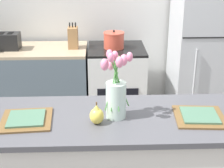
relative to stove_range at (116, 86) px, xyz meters
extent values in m
cube|color=#4C4C51|center=(-0.10, -1.60, 0.43)|extent=(1.80, 0.66, 0.03)
cube|color=slate|center=(-1.16, 0.00, -0.01)|extent=(1.68, 0.60, 0.85)
cube|color=tan|center=(-1.16, 0.00, 0.43)|extent=(1.68, 0.60, 0.03)
cube|color=silver|center=(0.00, 0.00, -0.01)|extent=(0.60, 0.60, 0.86)
cube|color=black|center=(0.00, 0.00, 0.43)|extent=(0.60, 0.60, 0.02)
cube|color=black|center=(0.00, -0.30, -0.04)|extent=(0.42, 0.01, 0.28)
cube|color=#B7BABC|center=(0.95, 0.00, 0.42)|extent=(0.68, 0.64, 1.72)
cube|color=black|center=(0.95, -0.32, 0.62)|extent=(0.67, 0.01, 0.01)
cylinder|color=#B2B5B7|center=(0.76, -0.34, 0.14)|extent=(0.02, 0.02, 0.75)
cylinder|color=silver|center=(-0.08, -1.59, 0.57)|extent=(0.12, 0.12, 0.23)
cylinder|color=#4C9342|center=(-0.06, -1.59, 0.67)|extent=(0.12, 0.02, 0.30)
ellipsoid|color=pink|center=(-0.01, -1.58, 0.84)|extent=(0.04, 0.04, 0.06)
cylinder|color=#4C9342|center=(-0.06, -1.58, 0.65)|extent=(0.06, 0.05, 0.28)
ellipsoid|color=pink|center=(-0.04, -1.56, 0.81)|extent=(0.05, 0.05, 0.07)
cylinder|color=#4C9342|center=(-0.09, -1.56, 0.66)|extent=(0.01, 0.06, 0.30)
ellipsoid|color=pink|center=(-0.09, -1.53, 0.83)|extent=(0.04, 0.04, 0.06)
cylinder|color=#4C9342|center=(-0.09, -1.58, 0.63)|extent=(0.04, 0.08, 0.24)
ellipsoid|color=pink|center=(-0.11, -1.54, 0.77)|extent=(0.04, 0.04, 0.06)
cylinder|color=#4C9342|center=(-0.10, -1.58, 0.67)|extent=(0.05, 0.03, 0.32)
ellipsoid|color=pink|center=(-0.12, -1.57, 0.85)|extent=(0.04, 0.04, 0.06)
cylinder|color=#4C9342|center=(-0.11, -1.61, 0.65)|extent=(0.09, 0.06, 0.27)
ellipsoid|color=pink|center=(-0.15, -1.64, 0.81)|extent=(0.05, 0.05, 0.07)
cylinder|color=#4C9342|center=(-0.09, -1.61, 0.68)|extent=(0.06, 0.11, 0.32)
ellipsoid|color=pink|center=(-0.12, -1.66, 0.86)|extent=(0.04, 0.04, 0.06)
cylinder|color=#4C9342|center=(-0.08, -1.61, 0.67)|extent=(0.03, 0.14, 0.29)
ellipsoid|color=pink|center=(-0.07, -1.67, 0.83)|extent=(0.04, 0.04, 0.07)
cylinder|color=#4C9342|center=(-0.07, -1.60, 0.66)|extent=(0.06, 0.03, 0.29)
ellipsoid|color=pink|center=(-0.04, -1.62, 0.83)|extent=(0.04, 0.04, 0.06)
ellipsoid|color=#E5CC4C|center=(-0.20, -1.68, 0.50)|extent=(0.09, 0.09, 0.10)
cone|color=#E5CC4C|center=(-0.20, -1.68, 0.56)|extent=(0.05, 0.05, 0.04)
cylinder|color=brown|center=(-0.20, -1.68, 0.58)|extent=(0.01, 0.01, 0.02)
cube|color=brown|center=(-0.63, -1.63, 0.46)|extent=(0.32, 0.32, 0.01)
cube|color=#477056|center=(-0.63, -1.63, 0.47)|extent=(0.23, 0.23, 0.01)
cube|color=brown|center=(0.43, -1.63, 0.46)|extent=(0.32, 0.32, 0.01)
cube|color=#477056|center=(0.43, -1.63, 0.47)|extent=(0.23, 0.23, 0.01)
cube|color=black|center=(-1.14, -0.01, 0.53)|extent=(0.26, 0.18, 0.17)
cube|color=black|center=(-1.18, -0.01, 0.61)|extent=(0.05, 0.11, 0.01)
cube|color=black|center=(-1.09, -0.01, 0.61)|extent=(0.05, 0.11, 0.01)
cylinder|color=#CC4C38|center=(-0.03, -0.01, 0.52)|extent=(0.21, 0.21, 0.16)
cylinder|color=#CC4C38|center=(-0.03, -0.01, 0.60)|extent=(0.22, 0.22, 0.01)
sphere|color=black|center=(-0.03, -0.01, 0.62)|extent=(0.02, 0.02, 0.02)
cube|color=#A37547|center=(-0.46, 0.01, 0.55)|extent=(0.10, 0.14, 0.22)
cylinder|color=black|center=(-0.49, 0.01, 0.69)|extent=(0.01, 0.01, 0.05)
cylinder|color=black|center=(-0.46, 0.01, 0.69)|extent=(0.01, 0.01, 0.05)
cylinder|color=black|center=(-0.43, 0.01, 0.69)|extent=(0.01, 0.01, 0.05)
camera|label=1|loc=(-0.18, -3.51, 1.44)|focal=55.00mm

